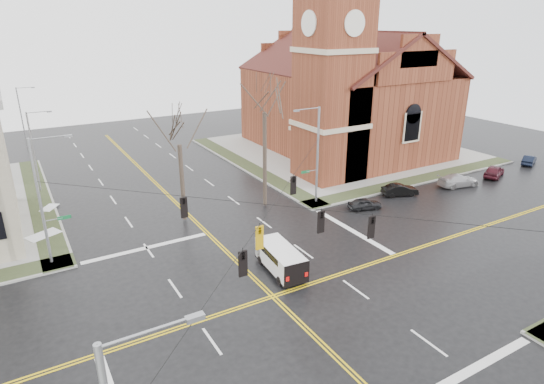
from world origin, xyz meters
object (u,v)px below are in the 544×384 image
parked_car_a (365,204)px  parked_car_c (458,180)px  signal_pole_nw (42,199)px  streetlight_north_a (35,149)px  streetlight_north_b (22,115)px  signal_pole_ne (316,153)px  tree_nw_near (179,140)px  cargo_van (279,257)px  tree_ne (264,106)px  parked_car_b (400,190)px  parked_car_d (494,171)px  parked_car_e (529,160)px  church (343,87)px

parked_car_a → parked_car_c: parked_car_c is taller
signal_pole_nw → streetlight_north_a: signal_pole_nw is taller
signal_pole_nw → streetlight_north_b: size_ratio=1.12×
signal_pole_ne → parked_car_c: size_ratio=2.01×
streetlight_north_b → tree_nw_near: bearing=-73.7°
cargo_van → tree_nw_near: (-2.71, 11.33, 6.13)m
signal_pole_ne → streetlight_north_a: size_ratio=1.12×
signal_pole_nw → tree_ne: 18.85m
streetlight_north_a → parked_car_c: bearing=-28.2°
parked_car_b → parked_car_d: (13.27, -1.04, 0.08)m
parked_car_b → streetlight_north_a: bearing=77.3°
streetlight_north_a → streetlight_north_b: bearing=90.0°
signal_pole_ne → parked_car_e: (29.60, -2.83, -4.39)m
church → parked_car_d: 20.39m
parked_car_a → parked_car_c: (12.59, -0.16, 0.12)m
streetlight_north_a → tree_nw_near: size_ratio=0.81×
parked_car_b → tree_nw_near: 22.07m
church → signal_pole_nw: church is taller
parked_car_a → tree_nw_near: tree_nw_near is taller
streetlight_north_b → tree_ne: bearing=-63.2°
signal_pole_nw → tree_nw_near: bearing=12.7°
parked_car_b → parked_car_c: (7.26, -1.09, 0.06)m
parked_car_d → streetlight_north_a: bearing=42.6°
signal_pole_ne → parked_car_a: signal_pole_ne is taller
signal_pole_ne → tree_ne: (-4.39, 1.75, 4.37)m
tree_nw_near → parked_car_e: bearing=-7.1°
streetlight_north_b → cargo_van: streetlight_north_b is taller
parked_car_b → parked_car_e: parked_car_b is taller
parked_car_e → streetlight_north_b: bearing=29.7°
parked_car_a → parked_car_d: (18.60, -0.11, 0.14)m
signal_pole_nw → tree_ne: size_ratio=0.70×
streetlight_north_b → parked_car_b: bearing=-52.1°
parked_car_d → parked_car_e: size_ratio=1.14×
streetlight_north_b → signal_pole_ne: bearing=-58.9°
signal_pole_ne → streetlight_north_a: signal_pole_ne is taller
signal_pole_nw → cargo_van: size_ratio=1.85×
parked_car_d → signal_pole_nw: bearing=62.6°
parked_car_d → parked_car_b: bearing=62.8°
streetlight_north_a → cargo_van: 28.63m
signal_pole_nw → parked_car_d: 44.71m
parked_car_d → tree_ne: bearing=55.6°
tree_nw_near → church: bearing=23.2°
church → streetlight_north_b: (-35.42, 23.22, -3.97)m
church → signal_pole_nw: 38.61m
church → signal_pole_nw: (-36.09, -13.28, -3.48)m
streetlight_north_b → cargo_van: (12.67, -45.45, -3.41)m
streetlight_north_a → parked_car_a: 32.36m
signal_pole_ne → streetlight_north_b: bearing=121.1°
parked_car_a → parked_car_e: parked_car_e is taller
church → parked_car_a: church is taller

